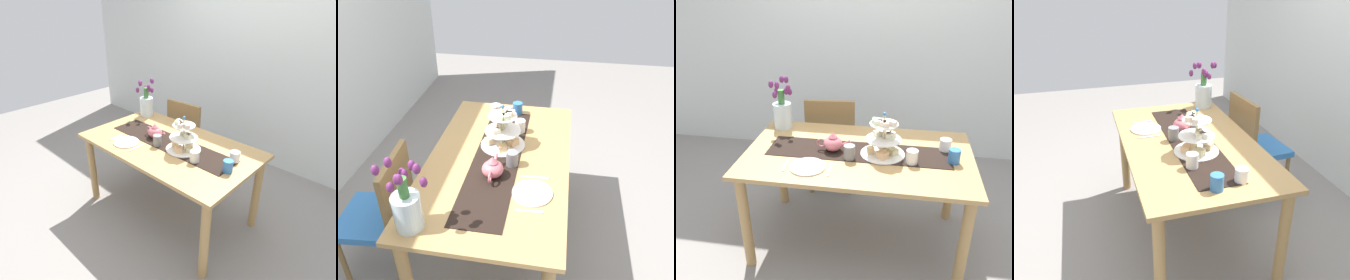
% 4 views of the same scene
% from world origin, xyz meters
% --- Properties ---
extents(ground_plane, '(8.00, 8.00, 0.00)m').
position_xyz_m(ground_plane, '(0.00, 0.00, 0.00)').
color(ground_plane, gray).
extents(room_wall_rear, '(6.00, 0.08, 2.60)m').
position_xyz_m(room_wall_rear, '(0.00, 1.55, 1.30)').
color(room_wall_rear, silver).
rests_on(room_wall_rear, ground_plane).
extents(dining_table, '(1.55, 0.90, 0.75)m').
position_xyz_m(dining_table, '(0.00, 0.00, 0.64)').
color(dining_table, tan).
rests_on(dining_table, ground_plane).
extents(chair_left, '(0.46, 0.46, 0.91)m').
position_xyz_m(chair_left, '(-0.33, 0.68, 0.50)').
color(chair_left, olive).
rests_on(chair_left, ground_plane).
extents(table_runner, '(1.25, 0.29, 0.00)m').
position_xyz_m(table_runner, '(0.00, 0.01, 0.75)').
color(table_runner, black).
rests_on(table_runner, dining_table).
extents(tiered_cake_stand, '(0.30, 0.30, 0.30)m').
position_xyz_m(tiered_cake_stand, '(0.17, 0.00, 0.85)').
color(tiered_cake_stand, beige).
rests_on(tiered_cake_stand, table_runner).
extents(teapot, '(0.24, 0.13, 0.14)m').
position_xyz_m(teapot, '(-0.18, 0.00, 0.81)').
color(teapot, '#D66B75').
rests_on(teapot, table_runner).
extents(tulip_vase, '(0.17, 0.25, 0.40)m').
position_xyz_m(tulip_vase, '(-0.64, 0.33, 0.89)').
color(tulip_vase, silver).
rests_on(tulip_vase, dining_table).
extents(cream_jug, '(0.08, 0.08, 0.08)m').
position_xyz_m(cream_jug, '(0.59, 0.13, 0.79)').
color(cream_jug, white).
rests_on(cream_jug, dining_table).
extents(dinner_plate_left, '(0.23, 0.23, 0.01)m').
position_xyz_m(dinner_plate_left, '(-0.29, -0.25, 0.76)').
color(dinner_plate_left, white).
rests_on(dinner_plate_left, dining_table).
extents(fork_left, '(0.03, 0.15, 0.01)m').
position_xyz_m(fork_left, '(-0.44, -0.25, 0.75)').
color(fork_left, silver).
rests_on(fork_left, dining_table).
extents(knife_left, '(0.02, 0.17, 0.01)m').
position_xyz_m(knife_left, '(-0.15, -0.25, 0.75)').
color(knife_left, silver).
rests_on(knife_left, dining_table).
extents(mug_grey, '(0.08, 0.08, 0.09)m').
position_xyz_m(mug_grey, '(-0.05, -0.10, 0.80)').
color(mug_grey, slate).
rests_on(mug_grey, table_runner).
extents(mug_white_text, '(0.08, 0.08, 0.09)m').
position_xyz_m(mug_white_text, '(0.36, -0.09, 0.80)').
color(mug_white_text, white).
rests_on(mug_white_text, dining_table).
extents(mug_orange, '(0.08, 0.08, 0.09)m').
position_xyz_m(mug_orange, '(0.63, -0.03, 0.80)').
color(mug_orange, '#3370B7').
rests_on(mug_orange, dining_table).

